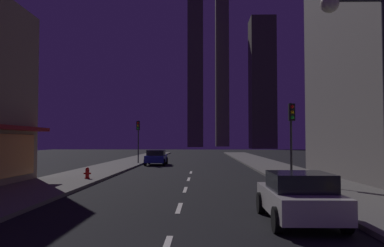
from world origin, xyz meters
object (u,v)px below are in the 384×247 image
object	(u,v)px
car_parked_near	(299,197)
traffic_light_far_left	(138,132)
traffic_light_near_right	(291,125)
car_parked_far	(156,157)
fire_hydrant_far_left	(87,173)
street_lamp_right	(357,49)

from	to	relation	value
car_parked_near	traffic_light_far_left	distance (m)	29.27
traffic_light_near_right	car_parked_far	bearing A→B (deg)	117.24
fire_hydrant_far_left	traffic_light_near_right	size ratio (longest dim) A/B	0.16
car_parked_far	fire_hydrant_far_left	xyz separation A→B (m)	(-2.30, -15.38, -0.29)
traffic_light_far_left	traffic_light_near_right	bearing A→B (deg)	-59.20
traffic_light_near_right	street_lamp_right	xyz separation A→B (m)	(-0.12, -9.17, 1.87)
traffic_light_near_right	traffic_light_far_left	size ratio (longest dim) A/B	1.00
street_lamp_right	fire_hydrant_far_left	bearing A→B (deg)	134.53
fire_hydrant_far_left	street_lamp_right	world-z (taller)	street_lamp_right
car_parked_near	street_lamp_right	size ratio (longest dim) A/B	0.64
car_parked_far	car_parked_near	bearing A→B (deg)	-75.03
traffic_light_far_left	street_lamp_right	distance (m)	29.75
fire_hydrant_far_left	traffic_light_near_right	xyz separation A→B (m)	(11.40, -2.30, 2.74)
car_parked_near	fire_hydrant_far_left	bearing A→B (deg)	129.43
traffic_light_far_left	fire_hydrant_far_left	bearing A→B (deg)	-91.42
fire_hydrant_far_left	street_lamp_right	size ratio (longest dim) A/B	0.10
car_parked_far	traffic_light_far_left	size ratio (longest dim) A/B	1.01
traffic_light_far_left	street_lamp_right	bearing A→B (deg)	-68.50
traffic_light_near_right	traffic_light_far_left	bearing A→B (deg)	120.80
car_parked_near	fire_hydrant_far_left	world-z (taller)	car_parked_near
street_lamp_right	traffic_light_far_left	bearing A→B (deg)	111.50
car_parked_far	traffic_light_near_right	size ratio (longest dim) A/B	1.01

